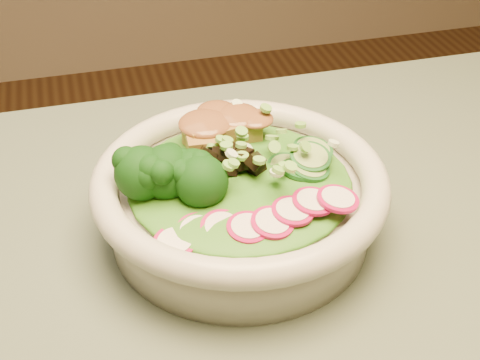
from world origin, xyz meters
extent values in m
cylinder|color=black|center=(0.55, 0.35, 0.36)|extent=(0.06, 0.06, 0.72)
cylinder|color=beige|center=(0.19, 0.15, 0.77)|extent=(0.21, 0.21, 0.04)
torus|color=beige|center=(0.19, 0.15, 0.80)|extent=(0.23, 0.23, 0.02)
ellipsoid|color=#236314|center=(0.19, 0.15, 0.80)|extent=(0.18, 0.18, 0.02)
ellipsoid|color=brown|center=(0.19, 0.20, 0.82)|extent=(0.06, 0.05, 0.01)
camera|label=1|loc=(0.08, -0.26, 1.11)|focal=50.00mm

